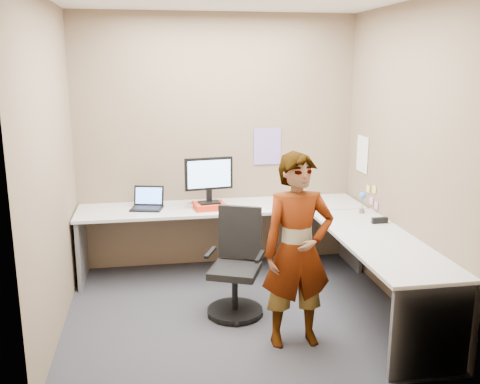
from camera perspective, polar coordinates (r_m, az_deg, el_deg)
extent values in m
plane|color=#242328|center=(4.93, -0.37, -12.67)|extent=(3.00, 3.00, 0.00)
plane|color=brown|center=(5.77, -2.45, 5.27)|extent=(3.00, 0.00, 3.00)
plane|color=brown|center=(4.96, 17.00, 3.34)|extent=(0.00, 2.70, 2.70)
plane|color=brown|center=(4.52, -19.54, 2.20)|extent=(0.00, 2.70, 2.70)
cube|color=#AFAFAF|center=(5.59, -1.97, -1.66)|extent=(2.96, 0.65, 0.03)
cube|color=#AFAFAF|center=(4.69, 14.65, -5.08)|extent=(0.65, 1.91, 0.03)
cube|color=#59595B|center=(5.70, -16.53, -5.77)|extent=(0.04, 0.60, 0.70)
cube|color=#59595B|center=(6.04, 11.76, -4.38)|extent=(0.04, 0.60, 0.70)
cube|color=#59595B|center=(4.08, 19.67, -13.90)|extent=(0.60, 0.04, 0.70)
cube|color=red|center=(5.47, -3.28, -1.51)|extent=(0.34, 0.27, 0.06)
cube|color=black|center=(5.46, -3.29, -1.12)|extent=(0.22, 0.17, 0.02)
cube|color=black|center=(5.46, -3.32, -0.36)|extent=(0.06, 0.05, 0.12)
cube|color=black|center=(5.41, -3.35, 1.97)|extent=(0.49, 0.11, 0.33)
cube|color=#88BAEC|center=(5.39, -3.30, 1.93)|extent=(0.44, 0.07, 0.28)
cube|color=black|center=(5.53, -9.92, -1.76)|extent=(0.35, 0.29, 0.02)
cube|color=black|center=(5.61, -9.69, -0.37)|extent=(0.31, 0.13, 0.20)
cube|color=#5089FD|center=(5.61, -9.69, -0.37)|extent=(0.27, 0.11, 0.16)
cube|color=#B7B7BC|center=(5.55, -5.04, -1.40)|extent=(0.12, 0.08, 0.04)
sphere|color=red|center=(5.53, -5.04, -1.13)|extent=(0.04, 0.04, 0.04)
cone|color=white|center=(5.42, 2.21, -1.65)|extent=(0.10, 0.10, 0.06)
cube|color=black|center=(5.14, 14.68, -2.95)|extent=(0.15, 0.04, 0.05)
cylinder|color=brown|center=(5.45, 12.86, -2.01)|extent=(0.05, 0.05, 0.04)
cylinder|color=#338C3F|center=(5.43, 12.91, -1.09)|extent=(0.01, 0.01, 0.14)
sphere|color=#386CC6|center=(5.41, 12.95, -0.38)|extent=(0.07, 0.07, 0.07)
cube|color=#846BB7|center=(5.86, 2.93, 4.89)|extent=(0.30, 0.01, 0.40)
cube|color=white|center=(5.78, 12.92, 3.95)|extent=(0.01, 0.28, 0.38)
cube|color=#F2E059|center=(5.52, 14.12, 0.27)|extent=(0.01, 0.07, 0.07)
cube|color=pink|center=(5.60, 13.84, -0.91)|extent=(0.01, 0.07, 0.07)
cube|color=pink|center=(5.50, 14.32, -1.41)|extent=(0.01, 0.07, 0.07)
cube|color=#F2E059|center=(5.67, 13.50, 0.32)|extent=(0.01, 0.07, 0.07)
cylinder|color=black|center=(4.87, -0.54, -12.54)|extent=(0.49, 0.49, 0.04)
cylinder|color=black|center=(4.79, -0.55, -10.45)|extent=(0.05, 0.05, 0.35)
cube|color=black|center=(4.72, -0.56, -8.39)|extent=(0.53, 0.53, 0.06)
cube|color=black|center=(4.80, -0.01, -4.32)|extent=(0.38, 0.19, 0.49)
cube|color=black|center=(4.72, -3.18, -6.46)|extent=(0.14, 0.26, 0.03)
cube|color=black|center=(4.62, 2.12, -6.89)|extent=(0.14, 0.26, 0.03)
imported|color=#999399|center=(4.17, 6.16, -6.28)|extent=(0.57, 0.39, 1.54)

